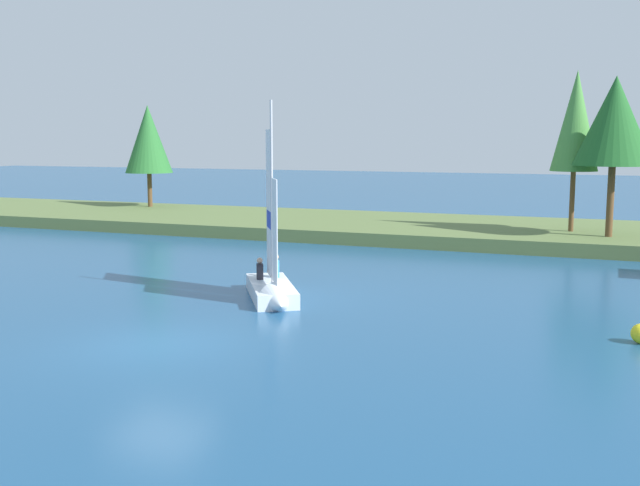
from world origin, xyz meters
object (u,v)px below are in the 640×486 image
(sailboat, at_px, (273,287))
(shoreline_tree_left, at_px, (148,139))
(shoreline_tree_centre, at_px, (615,121))
(shoreline_tree_midleft, at_px, (576,121))

(sailboat, bearing_deg, shoreline_tree_left, -170.22)
(shoreline_tree_left, relative_size, shoreline_tree_centre, 0.92)
(shoreline_tree_left, distance_m, shoreline_tree_centre, 29.24)
(shoreline_tree_centre, relative_size, sailboat, 1.10)
(shoreline_tree_left, height_order, shoreline_tree_centre, shoreline_tree_centre)
(shoreline_tree_midleft, xyz_separation_m, shoreline_tree_centre, (1.74, -1.50, -0.05))
(shoreline_tree_centre, height_order, sailboat, shoreline_tree_centre)
(shoreline_tree_left, bearing_deg, shoreline_tree_centre, -10.73)
(shoreline_tree_midleft, relative_size, sailboat, 1.17)
(sailboat, bearing_deg, shoreline_tree_midleft, 122.95)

